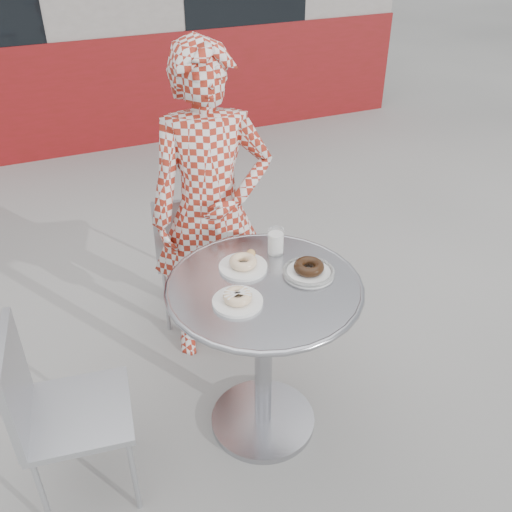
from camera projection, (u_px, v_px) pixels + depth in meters
name	position (u px, v px, depth m)	size (l,w,h in m)	color
ground	(265.00, 427.00, 2.65)	(60.00, 60.00, 0.00)	#A6A49E
bistro_table	(264.00, 323.00, 2.34)	(0.79, 0.79, 0.80)	#B3B3B7
chair_far	(194.00, 274.00, 3.24)	(0.46, 0.47, 0.82)	#B0B3B8
chair_left	(83.00, 442.00, 2.26)	(0.45, 0.44, 0.83)	#B0B3B8
seated_person	(211.00, 213.00, 2.71)	(0.58, 0.38, 1.60)	maroon
plate_far	(244.00, 264.00, 2.32)	(0.20, 0.20, 0.05)	white
plate_near	(238.00, 299.00, 2.13)	(0.19, 0.19, 0.05)	white
plate_checker	(309.00, 270.00, 2.29)	(0.21, 0.21, 0.06)	white
milk_cup	(276.00, 242.00, 2.40)	(0.07, 0.07, 0.11)	white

